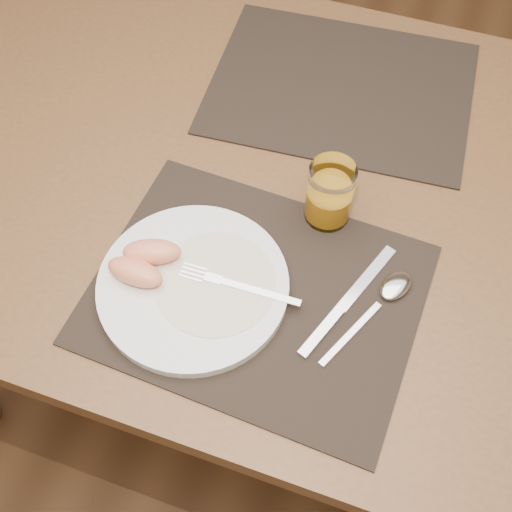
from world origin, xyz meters
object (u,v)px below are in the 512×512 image
object	(u,v)px
fork	(229,283)
spoon	(389,293)
plate	(193,286)
juice_glass	(329,196)
knife	(341,309)
placemat_far	(341,87)
placemat_near	(256,294)
table	(286,207)

from	to	relation	value
fork	spoon	bearing A→B (deg)	17.17
plate	spoon	size ratio (longest dim) A/B	1.47
fork	juice_glass	size ratio (longest dim) A/B	1.68
plate	knife	xyz separation A→B (m)	(0.21, 0.04, -0.01)
placemat_far	spoon	world-z (taller)	spoon
spoon	placemat_near	bearing A→B (deg)	-161.48
placemat_near	placemat_far	size ratio (longest dim) A/B	1.00
table	placemat_far	bearing A→B (deg)	82.73
plate	knife	size ratio (longest dim) A/B	1.27
table	juice_glass	bearing A→B (deg)	-34.67
placemat_near	knife	xyz separation A→B (m)	(0.12, 0.01, 0.00)
placemat_near	knife	world-z (taller)	knife
plate	placemat_far	bearing A→B (deg)	78.87
knife	plate	bearing A→B (deg)	-170.19
fork	spoon	xyz separation A→B (m)	(0.21, 0.07, -0.01)
spoon	plate	bearing A→B (deg)	-162.84
table	juice_glass	size ratio (longest dim) A/B	13.46
placemat_near	juice_glass	distance (m)	0.18
spoon	juice_glass	distance (m)	0.17
table	spoon	distance (m)	0.27
placemat_far	fork	size ratio (longest dim) A/B	2.58
placemat_far	knife	xyz separation A→B (m)	(0.11, -0.43, 0.00)
juice_glass	fork	bearing A→B (deg)	-118.54
table	fork	world-z (taller)	fork
plate	juice_glass	bearing A→B (deg)	52.66
placemat_near	knife	bearing A→B (deg)	6.49
table	plate	bearing A→B (deg)	-104.55
placemat_far	fork	world-z (taller)	fork
placemat_far	juice_glass	bearing A→B (deg)	-79.37
plate	fork	size ratio (longest dim) A/B	1.55
table	juice_glass	xyz separation A→B (m)	(0.08, -0.06, 0.13)
plate	fork	world-z (taller)	fork
table	knife	bearing A→B (deg)	-55.33
placemat_near	plate	xyz separation A→B (m)	(-0.09, -0.02, 0.01)
fork	juice_glass	bearing A→B (deg)	61.46
placemat_near	fork	bearing A→B (deg)	-169.59
spoon	juice_glass	xyz separation A→B (m)	(-0.12, 0.11, 0.04)
table	spoon	size ratio (longest dim) A/B	7.64
table	knife	distance (m)	0.27
plate	juice_glass	xyz separation A→B (m)	(0.14, 0.19, 0.04)
table	knife	xyz separation A→B (m)	(0.14, -0.21, 0.09)
fork	juice_glass	xyz separation A→B (m)	(0.09, 0.17, 0.03)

